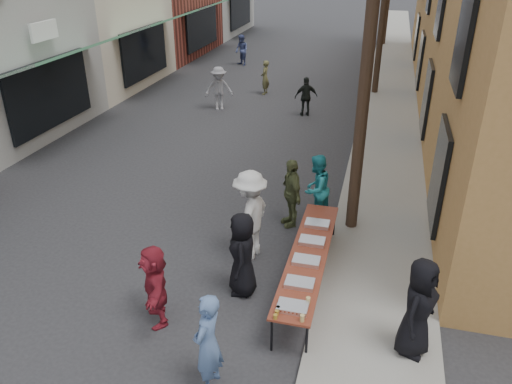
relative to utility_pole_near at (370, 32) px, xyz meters
The scene contains 24 objects.
ground 6.91m from the utility_pole_near, 145.10° to the right, with size 120.00×120.00×0.00m, color #28282B.
sidewalk 12.82m from the utility_pole_near, 86.66° to the left, with size 2.20×60.00×0.10m, color gray.
utility_pole_near is the anchor object (origin of this frame).
serving_table 4.54m from the utility_pole_near, 104.87° to the right, with size 0.70×4.00×0.75m.
catering_tray_sausage 5.55m from the utility_pole_near, 98.98° to the right, with size 0.50×0.33×0.08m, color maroon.
catering_tray_foil_b 5.09m from the utility_pole_near, 100.64° to the right, with size 0.50×0.33×0.08m, color #B2B2B7.
catering_tray_buns 4.65m from the utility_pole_near, 103.29° to the right, with size 0.50×0.33×0.08m, color tan.
catering_tray_foil_d 4.28m from the utility_pole_near, 107.63° to the right, with size 0.50×0.33×0.08m, color #B2B2B7.
catering_tray_buns_end 3.99m from the utility_pole_near, 115.91° to the right, with size 0.50×0.33×0.08m, color tan.
condiment_jar_a 5.80m from the utility_pole_near, 101.17° to the right, with size 0.07×0.07×0.08m, color #A57F26.
condiment_jar_b 5.73m from the utility_pole_near, 101.42° to the right, with size 0.07×0.07×0.08m, color #A57F26.
condiment_jar_c 5.65m from the utility_pole_near, 101.69° to the right, with size 0.07×0.07×0.08m, color #A57F26.
cup_stack 5.70m from the utility_pole_near, 95.86° to the right, with size 0.08×0.08×0.12m, color tan.
guest_front_a 5.01m from the utility_pole_near, 122.28° to the right, with size 0.83×0.54×1.69m, color black.
guest_front_b 6.61m from the utility_pole_near, 107.76° to the right, with size 0.62×0.40×1.69m, color #526E9E.
guest_front_c 3.77m from the utility_pole_near, 167.73° to the left, with size 0.82×0.64×1.69m, color teal.
guest_front_d 4.38m from the utility_pole_near, 140.24° to the right, with size 1.28×0.74×1.98m, color silver.
guest_front_e 3.93m from the utility_pole_near, behind, with size 0.99×0.41×1.68m, color #535C35.
guest_queue_back 6.32m from the utility_pole_near, 126.94° to the right, with size 1.43×0.45×1.54m, color maroon.
server 5.36m from the utility_pole_near, 71.16° to the right, with size 0.85×0.55×1.73m, color black.
passerby_left 10.73m from the utility_pole_near, 126.24° to the left, with size 1.10×0.63×1.71m, color gray.
passerby_mid 9.34m from the utility_pole_near, 106.74° to the left, with size 0.88×0.37×1.51m, color black.
passerby_right 12.37m from the utility_pole_near, 113.63° to the left, with size 0.54×0.35×1.47m, color brown.
passerby_far 18.01m from the utility_pole_near, 114.47° to the left, with size 0.78×0.61×1.61m, color #4A578F.
Camera 1 is at (4.69, -7.40, 6.10)m, focal length 35.00 mm.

